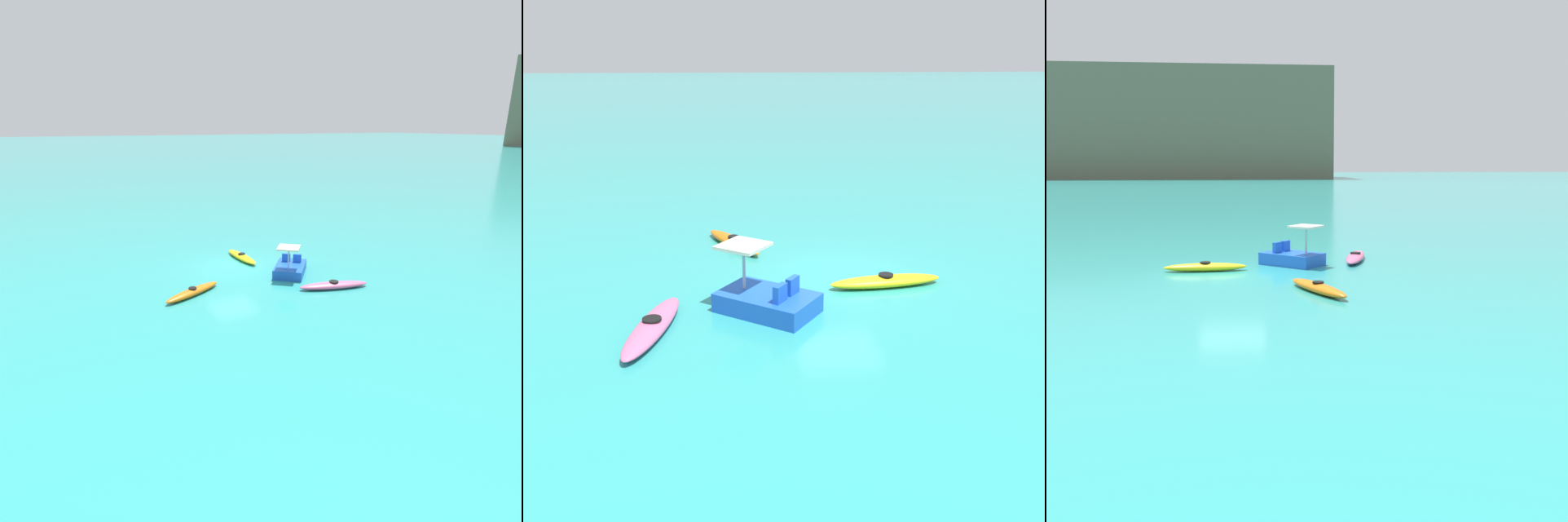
{
  "view_description": "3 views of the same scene",
  "coord_description": "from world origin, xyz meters",
  "views": [
    {
      "loc": [
        20.74,
        -8.99,
        7.62
      ],
      "look_at": [
        0.96,
        1.3,
        0.43
      ],
      "focal_mm": 29.25,
      "sensor_mm": 36.0,
      "label": 1
    },
    {
      "loc": [
        4.07,
        15.66,
        6.02
      ],
      "look_at": [
        1.66,
        -0.12,
        0.49
      ],
      "focal_mm": 39.97,
      "sensor_mm": 36.0,
      "label": 2
    },
    {
      "loc": [
        0.78,
        -22.42,
        4.14
      ],
      "look_at": [
        2.82,
        -0.49,
        0.59
      ],
      "focal_mm": 41.46,
      "sensor_mm": 36.0,
      "label": 3
    }
  ],
  "objects": [
    {
      "name": "ground_plane",
      "position": [
        0.0,
        0.0,
        0.0
      ],
      "size": [
        600.0,
        600.0,
        0.0
      ],
      "primitive_type": "plane",
      "color": "teal"
    },
    {
      "name": "kayak_pink",
      "position": [
        5.25,
        3.07,
        0.16
      ],
      "size": [
        1.63,
        3.48,
        0.37
      ],
      "color": "pink",
      "rests_on": "ground_plane"
    },
    {
      "name": "kayak_orange",
      "position": [
        2.92,
        -3.31,
        0.16
      ],
      "size": [
        1.92,
        3.18,
        0.37
      ],
      "color": "orange",
      "rests_on": "ground_plane"
    },
    {
      "name": "kayak_yellow",
      "position": [
        -1.05,
        1.07,
        0.16
      ],
      "size": [
        3.23,
        0.79,
        0.37
      ],
      "color": "yellow",
      "rests_on": "ground_plane"
    },
    {
      "name": "pedal_boat_blue",
      "position": [
        2.46,
        2.27,
        0.34
      ],
      "size": [
        2.81,
        2.68,
        1.68
      ],
      "color": "blue",
      "rests_on": "ground_plane"
    }
  ]
}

